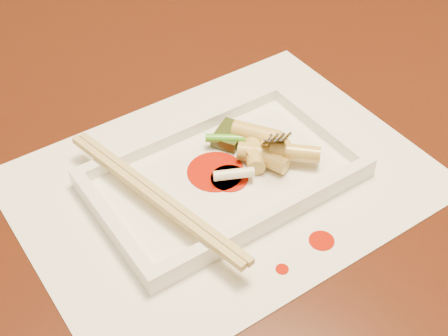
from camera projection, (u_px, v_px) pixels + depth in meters
table at (175, 219)px, 0.73m from camera, size 1.40×0.90×0.75m
placemat at (224, 181)px, 0.63m from camera, size 0.40×0.30×0.00m
sauce_splatter_a at (322, 241)px, 0.57m from camera, size 0.02×0.02×0.00m
sauce_splatter_b at (282, 269)px, 0.55m from camera, size 0.01×0.01×0.00m
plate_base at (224, 178)px, 0.63m from camera, size 0.26×0.16×0.01m
plate_rim_far at (185, 130)px, 0.66m from camera, size 0.26×0.01×0.01m
plate_rim_near at (269, 216)px, 0.57m from camera, size 0.26×0.01×0.01m
plate_rim_left at (112, 224)px, 0.57m from camera, size 0.01×0.14×0.01m
plate_rim_right at (319, 125)px, 0.67m from camera, size 0.01×0.14×0.01m
veg_piece at (230, 135)px, 0.66m from camera, size 0.05×0.04×0.01m
scallion_white at (234, 174)px, 0.61m from camera, size 0.04×0.03×0.01m
scallion_green at (247, 139)px, 0.64m from camera, size 0.07×0.06×0.01m
chopstick_a at (151, 197)px, 0.58m from camera, size 0.05×0.23×0.01m
chopstick_b at (159, 193)px, 0.58m from camera, size 0.05×0.23×0.01m
fork at (273, 83)px, 0.61m from camera, size 0.09×0.10×0.14m
sauce_blob_0 at (216, 171)px, 0.63m from camera, size 0.06×0.06×0.00m
sauce_blob_1 at (229, 178)px, 0.62m from camera, size 0.04×0.04×0.00m
rice_cake_0 at (260, 154)px, 0.63m from camera, size 0.05×0.05×0.02m
rice_cake_1 at (268, 151)px, 0.63m from camera, size 0.05×0.02×0.02m
rice_cake_2 at (295, 152)px, 0.62m from camera, size 0.05×0.05×0.02m
rice_cake_3 at (254, 153)px, 0.63m from camera, size 0.04×0.05×0.02m
rice_cake_4 at (267, 159)px, 0.62m from camera, size 0.03×0.05×0.02m
rice_cake_5 at (257, 134)px, 0.64m from camera, size 0.04×0.05×0.02m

